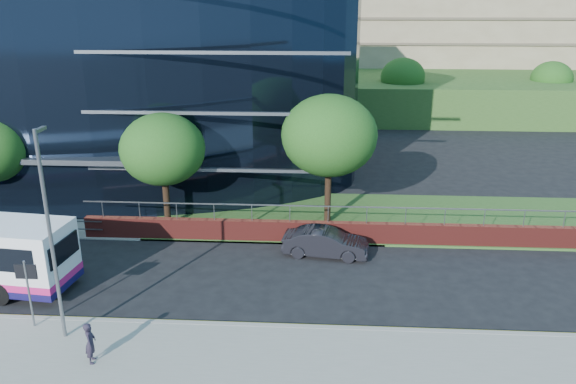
# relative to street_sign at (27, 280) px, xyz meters

# --- Properties ---
(grass_verge) EXTENTS (36.00, 8.00, 0.12)m
(grass_verge) POSITION_rel_street_sign_xyz_m (19.50, 12.59, -2.09)
(grass_verge) COLOR #2D511E
(grass_verge) RESTS_ON ground
(glass_office) EXTENTS (44.00, 23.10, 16.00)m
(glass_office) POSITION_rel_street_sign_xyz_m (-8.50, 22.44, 5.85)
(glass_office) COLOR black
(glass_office) RESTS_ON ground
(retaining_wall) EXTENTS (34.00, 0.40, 2.11)m
(retaining_wall) POSITION_rel_street_sign_xyz_m (15.50, 8.89, -1.54)
(retaining_wall) COLOR maroon
(retaining_wall) RESTS_ON ground
(apartment_block) EXTENTS (60.00, 42.00, 30.00)m
(apartment_block) POSITION_rel_street_sign_xyz_m (27.50, 58.80, 8.96)
(apartment_block) COLOR #2D511E
(apartment_block) RESTS_ON ground
(street_sign) EXTENTS (0.85, 0.09, 2.80)m
(street_sign) POSITION_rel_street_sign_xyz_m (0.00, 0.00, 0.00)
(street_sign) COLOR slate
(street_sign) RESTS_ON pavement_near
(tree_far_c) EXTENTS (4.62, 4.62, 6.51)m
(tree_far_c) POSITION_rel_street_sign_xyz_m (2.50, 10.59, 2.39)
(tree_far_c) COLOR black
(tree_far_c) RESTS_ON ground
(tree_far_d) EXTENTS (5.28, 5.28, 7.44)m
(tree_far_d) POSITION_rel_street_sign_xyz_m (11.50, 11.59, 3.04)
(tree_far_d) COLOR black
(tree_far_d) RESTS_ON ground
(tree_dist_e) EXTENTS (4.62, 4.62, 6.51)m
(tree_dist_e) POSITION_rel_street_sign_xyz_m (19.50, 41.59, 2.39)
(tree_dist_e) COLOR black
(tree_dist_e) RESTS_ON ground
(tree_dist_f) EXTENTS (4.29, 4.29, 6.05)m
(tree_dist_f) POSITION_rel_street_sign_xyz_m (35.50, 43.59, 2.06)
(tree_dist_f) COLOR black
(tree_dist_f) RESTS_ON ground
(streetlight_east) EXTENTS (0.15, 0.77, 8.00)m
(streetlight_east) POSITION_rel_street_sign_xyz_m (1.50, -0.59, 2.29)
(streetlight_east) COLOR slate
(streetlight_east) RESTS_ON pavement_near
(parked_car) EXTENTS (4.43, 2.03, 1.41)m
(parked_car) POSITION_rel_street_sign_xyz_m (11.38, 7.37, -1.45)
(parked_car) COLOR black
(parked_car) RESTS_ON ground
(pedestrian) EXTENTS (0.49, 0.63, 1.54)m
(pedestrian) POSITION_rel_street_sign_xyz_m (3.16, -2.10, -1.23)
(pedestrian) COLOR #251E2D
(pedestrian) RESTS_ON pavement_near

